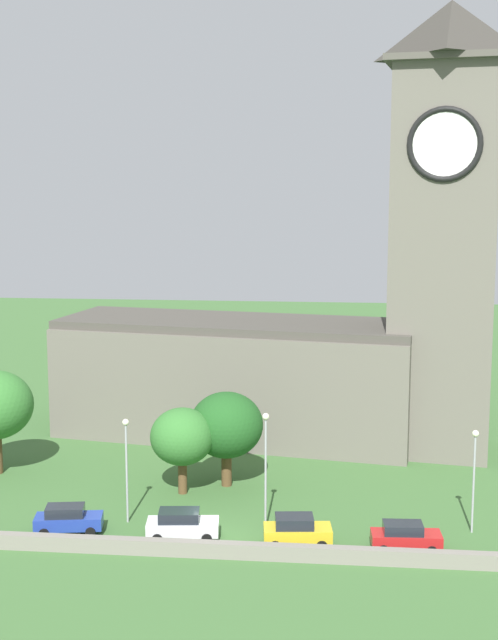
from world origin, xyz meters
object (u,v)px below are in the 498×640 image
(church, at_px, (319,319))
(streetlamp_west_mid, at_px, (126,454))
(streetlamp_central, at_px, (266,454))
(tree_riverside_west, at_px, (226,425))
(streetlamp_east_mid, at_px, (474,464))
(tree_by_tower, at_px, (182,437))
(car_red, at_px, (405,536))
(car_yellow, at_px, (297,531))
(car_blue, at_px, (68,519))
(car_white, at_px, (182,524))

(church, height_order, streetlamp_west_mid, church)
(streetlamp_central, bearing_deg, tree_riverside_west, 113.47)
(streetlamp_east_mid, bearing_deg, streetlamp_central, -175.46)
(streetlamp_central, xyz_separation_m, tree_by_tower, (-6.58, 6.36, -0.92))
(car_red, distance_m, tree_riverside_west, 16.70)
(car_red, bearing_deg, car_yellow, -179.59)
(car_blue, bearing_deg, tree_by_tower, 53.15)
(church, relative_size, streetlamp_west_mid, 5.57)
(church, relative_size, streetlamp_east_mid, 5.78)
(church, distance_m, car_yellow, 25.18)
(car_blue, relative_size, car_yellow, 1.03)
(church, distance_m, car_red, 25.86)
(car_yellow, height_order, streetlamp_central, streetlamp_central)
(church, relative_size, car_yellow, 8.96)
(streetlamp_west_mid, bearing_deg, car_white, -29.70)
(tree_by_tower, bearing_deg, tree_riverside_west, 33.94)
(church, distance_m, streetlamp_central, 21.88)
(car_yellow, bearing_deg, streetlamp_central, 133.80)
(car_blue, relative_size, tree_riverside_west, 0.64)
(church, relative_size, car_white, 8.33)
(car_yellow, height_order, car_red, car_yellow)
(car_blue, xyz_separation_m, streetlamp_west_mid, (3.39, 2.17, 3.80))
(car_yellow, bearing_deg, car_white, 177.01)
(tree_riverside_west, bearing_deg, streetlamp_west_mid, -125.44)
(car_white, relative_size, car_red, 1.08)
(car_blue, height_order, tree_by_tower, tree_by_tower)
(tree_riverside_west, bearing_deg, car_red, -40.30)
(church, bearing_deg, car_white, -109.26)
(church, distance_m, car_white, 26.07)
(car_yellow, bearing_deg, streetlamp_east_mid, 16.42)
(car_blue, distance_m, streetlamp_east_mid, 26.26)
(church, relative_size, tree_by_tower, 6.21)
(car_white, bearing_deg, car_red, -1.37)
(church, distance_m, streetlamp_west_mid, 24.51)
(church, xyz_separation_m, streetlamp_east_mid, (10.44, -19.90, -6.22))
(streetlamp_central, bearing_deg, car_white, -160.31)
(tree_riverside_west, bearing_deg, car_blue, -131.84)
(streetlamp_east_mid, height_order, tree_riverside_west, tree_riverside_west)
(car_white, distance_m, streetlamp_central, 6.90)
(streetlamp_west_mid, height_order, streetlamp_central, streetlamp_central)
(streetlamp_east_mid, height_order, tree_by_tower, streetlamp_east_mid)
(car_white, distance_m, tree_riverside_west, 10.94)
(streetlamp_central, bearing_deg, streetlamp_west_mid, 177.03)
(church, distance_m, streetlamp_east_mid, 23.31)
(church, bearing_deg, car_red, -75.52)
(car_yellow, xyz_separation_m, streetlamp_central, (-2.13, 2.22, 4.17))
(church, relative_size, car_blue, 8.68)
(tree_riverside_west, bearing_deg, car_white, -98.52)
(church, bearing_deg, streetlamp_west_mid, -120.45)
(car_blue, xyz_separation_m, car_white, (7.46, -0.16, 0.02))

